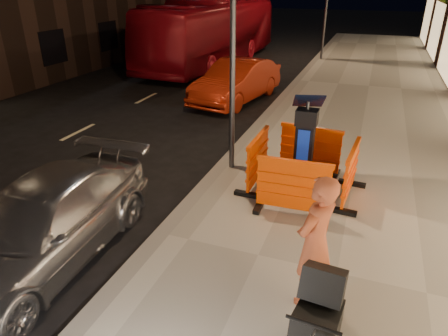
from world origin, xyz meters
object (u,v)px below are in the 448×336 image
(man, at_px, (315,243))
(parking_kiosk, at_px, (304,147))
(barrier_kerbside, at_px, (258,160))
(barrier_bldgside, at_px, (350,174))
(stroller, at_px, (317,321))
(bus_doubledecker, at_px, (214,63))
(barrier_back, at_px, (310,150))
(car_silver, at_px, (49,258))
(barrier_front, at_px, (293,187))
(car_red, at_px, (236,101))

(man, bearing_deg, parking_kiosk, -142.54)
(barrier_kerbside, bearing_deg, barrier_bldgside, -89.20)
(barrier_kerbside, distance_m, stroller, 4.41)
(barrier_bldgside, distance_m, bus_doubledecker, 15.30)
(barrier_back, xyz_separation_m, bus_doubledecker, (-7.12, 12.03, -0.70))
(man, bearing_deg, car_silver, -59.82)
(barrier_front, relative_size, barrier_back, 1.00)
(barrier_front, xyz_separation_m, bus_doubledecker, (-7.12, 13.93, -0.70))
(car_silver, xyz_separation_m, stroller, (4.40, -0.51, 0.69))
(barrier_back, xyz_separation_m, car_red, (-3.60, 5.51, -0.70))
(barrier_bldgside, relative_size, man, 0.74)
(barrier_bldgside, distance_m, stroller, 4.00)
(barrier_back, distance_m, car_red, 6.62)
(parking_kiosk, distance_m, barrier_back, 1.05)
(parking_kiosk, bearing_deg, barrier_front, -87.20)
(parking_kiosk, bearing_deg, stroller, -74.63)
(barrier_bldgside, height_order, stroller, barrier_bldgside)
(stroller, bearing_deg, barrier_back, 105.09)
(barrier_front, xyz_separation_m, man, (0.69, -2.15, 0.40))
(car_red, height_order, stroller, stroller)
(bus_doubledecker, bearing_deg, barrier_front, -60.18)
(car_silver, bearing_deg, bus_doubledecker, 100.72)
(parking_kiosk, distance_m, man, 3.18)
(barrier_front, relative_size, man, 0.74)
(man, bearing_deg, bus_doubledecker, -129.22)
(barrier_back, bearing_deg, car_silver, -122.53)
(barrier_bldgside, relative_size, stroller, 1.31)
(barrier_bldgside, bearing_deg, barrier_back, 49.80)
(car_silver, xyz_separation_m, man, (4.20, 0.39, 1.10))
(stroller, bearing_deg, car_silver, 178.28)
(man, bearing_deg, barrier_back, -145.43)
(barrier_bldgside, distance_m, car_red, 7.93)
(barrier_front, bearing_deg, parking_kiosk, 87.80)
(man, distance_m, stroller, 1.01)
(barrier_bldgside, xyz_separation_m, man, (-0.26, -3.10, 0.40))
(parking_kiosk, height_order, barrier_front, parking_kiosk)
(barrier_bldgside, height_order, bus_doubledecker, bus_doubledecker)
(parking_kiosk, bearing_deg, barrier_bldgside, 2.80)
(bus_doubledecker, height_order, man, man)
(barrier_kerbside, relative_size, car_red, 0.31)
(man, bearing_deg, stroller, 37.40)
(barrier_front, distance_m, barrier_back, 1.90)
(barrier_kerbside, distance_m, car_red, 7.01)
(car_red, xyz_separation_m, bus_doubledecker, (-3.52, 6.52, 0.00))
(parking_kiosk, height_order, bus_doubledecker, parking_kiosk)
(barrier_front, relative_size, barrier_bldgside, 1.00)
(barrier_front, relative_size, car_red, 0.31)
(barrier_back, bearing_deg, bus_doubledecker, 126.42)
(parking_kiosk, relative_size, barrier_back, 1.40)
(bus_doubledecker, relative_size, man, 6.25)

